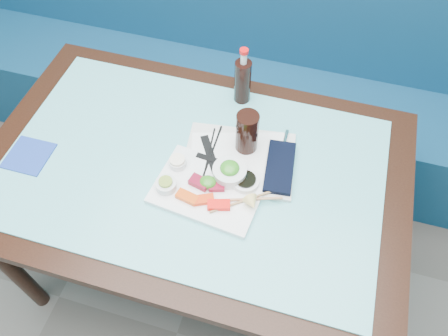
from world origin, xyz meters
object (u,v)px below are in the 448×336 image
(sashimi_plate, at_px, (209,189))
(cola_bottle_body, at_px, (243,82))
(booth_bench, at_px, (250,81))
(seaweed_bowl, at_px, (230,173))
(serving_tray, at_px, (239,160))
(cola_glass, at_px, (247,132))
(blue_napkin, at_px, (29,156))
(dining_table, at_px, (194,182))

(sashimi_plate, xyz_separation_m, cola_bottle_body, (-0.00, 0.41, 0.08))
(booth_bench, bearing_deg, cola_bottle_body, -81.23)
(seaweed_bowl, distance_m, cola_bottle_body, 0.36)
(cola_bottle_body, bearing_deg, serving_tray, -77.14)
(cola_glass, bearing_deg, booth_bench, 101.77)
(sashimi_plate, distance_m, cola_bottle_body, 0.42)
(booth_bench, height_order, seaweed_bowl, booth_bench)
(booth_bench, bearing_deg, cola_glass, -78.23)
(seaweed_bowl, height_order, cola_bottle_body, cola_bottle_body)
(booth_bench, height_order, blue_napkin, booth_bench)
(cola_glass, relative_size, cola_bottle_body, 0.89)
(seaweed_bowl, xyz_separation_m, cola_glass, (0.02, 0.13, 0.05))
(dining_table, height_order, serving_tray, serving_tray)
(cola_bottle_body, relative_size, blue_napkin, 1.23)
(serving_tray, bearing_deg, booth_bench, 92.53)
(seaweed_bowl, bearing_deg, dining_table, 174.75)
(sashimi_plate, bearing_deg, booth_bench, 101.22)
(booth_bench, relative_size, serving_tray, 8.43)
(cola_bottle_body, bearing_deg, blue_napkin, -143.42)
(booth_bench, height_order, serving_tray, booth_bench)
(dining_table, height_order, cola_glass, cola_glass)
(cola_glass, relative_size, blue_napkin, 1.09)
(cola_glass, bearing_deg, dining_table, -141.86)
(booth_bench, height_order, sashimi_plate, booth_bench)
(blue_napkin, bearing_deg, serving_tray, 14.52)
(sashimi_plate, relative_size, cola_bottle_body, 1.95)
(seaweed_bowl, bearing_deg, cola_bottle_body, 98.61)
(cola_glass, xyz_separation_m, blue_napkin, (-0.68, -0.23, -0.09))
(booth_bench, xyz_separation_m, dining_table, (0.00, -0.84, 0.29))
(dining_table, distance_m, sashimi_plate, 0.15)
(booth_bench, distance_m, blue_napkin, 1.16)
(booth_bench, xyz_separation_m, sashimi_plate, (0.08, -0.91, 0.39))
(sashimi_plate, height_order, cola_bottle_body, cola_bottle_body)
(serving_tray, height_order, cola_bottle_body, cola_bottle_body)
(blue_napkin, bearing_deg, cola_glass, 18.56)
(booth_bench, relative_size, cola_bottle_body, 17.83)
(booth_bench, bearing_deg, blue_napkin, -119.21)
(sashimi_plate, xyz_separation_m, cola_glass, (0.07, 0.19, 0.08))
(cola_glass, bearing_deg, seaweed_bowl, -98.75)
(seaweed_bowl, relative_size, cola_bottle_body, 0.64)
(cola_glass, distance_m, cola_bottle_body, 0.23)
(seaweed_bowl, xyz_separation_m, cola_bottle_body, (-0.05, 0.35, 0.05))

